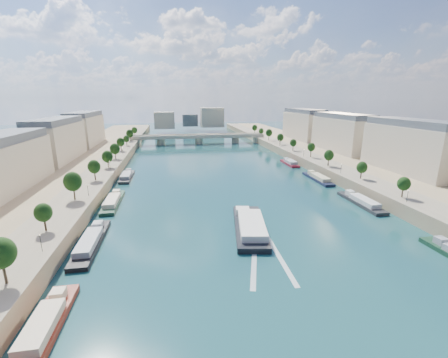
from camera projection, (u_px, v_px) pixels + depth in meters
name	position (u px, v px, depth m)	size (l,w,h in m)	color
ground	(222.00, 180.00, 143.46)	(700.00, 700.00, 0.00)	#0B2E33
quay_left	(60.00, 182.00, 130.86)	(44.00, 520.00, 5.00)	#9E8460
quay_right	(359.00, 169.00, 154.76)	(44.00, 520.00, 5.00)	#9E8460
pave_left	(95.00, 175.00, 132.68)	(14.00, 520.00, 0.10)	gray
pave_right	(333.00, 166.00, 151.60)	(14.00, 520.00, 0.10)	gray
trees_left	(100.00, 162.00, 133.48)	(4.80, 268.80, 8.26)	#382B1E
trees_right	(320.00, 152.00, 159.35)	(4.80, 268.80, 8.26)	#382B1E
lamps_left	(100.00, 174.00, 123.20)	(0.36, 200.36, 4.28)	black
lamps_right	(320.00, 159.00, 154.89)	(0.36, 200.36, 4.28)	black
buildings_left	(34.00, 147.00, 136.44)	(16.00, 226.00, 23.20)	beige
buildings_right	(370.00, 139.00, 164.66)	(16.00, 226.00, 23.20)	beige
skyline	(194.00, 119.00, 348.81)	(79.00, 42.00, 22.00)	beige
bridge	(199.00, 138.00, 256.01)	(112.00, 12.00, 8.15)	#C1B79E
tour_barge	(250.00, 226.00, 89.61)	(13.77, 31.58, 4.14)	black
wake	(267.00, 257.00, 74.21)	(11.95, 26.03, 0.04)	silver
moored_barges_left	(91.00, 241.00, 80.84)	(5.00, 161.41, 3.60)	#1B1F3B
moored_barges_right	(372.00, 208.00, 105.40)	(5.00, 166.87, 3.60)	black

